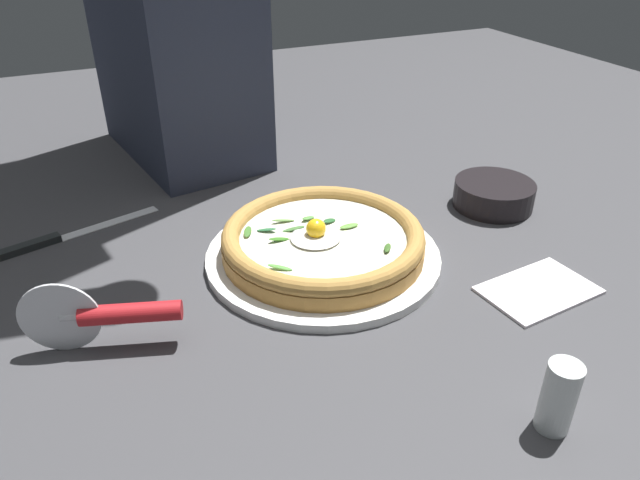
{
  "coord_description": "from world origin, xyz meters",
  "views": [
    {
      "loc": [
        0.28,
        0.59,
        0.43
      ],
      "look_at": [
        0.0,
        -0.02,
        0.03
      ],
      "focal_mm": 33.21,
      "sensor_mm": 36.0,
      "label": 1
    }
  ],
  "objects_px": {
    "side_bowl": "(494,194)",
    "pepper_shaker": "(559,397)",
    "folded_napkin": "(539,289)",
    "pizza_cutter": "(109,315)",
    "table_knife": "(58,238)",
    "pizza": "(320,240)"
  },
  "relations": [
    {
      "from": "table_knife",
      "to": "pizza_cutter",
      "type": "bearing_deg",
      "value": 99.15
    },
    {
      "from": "pizza",
      "to": "pepper_shaker",
      "type": "bearing_deg",
      "value": 102.5
    },
    {
      "from": "pizza_cutter",
      "to": "table_knife",
      "type": "bearing_deg",
      "value": -80.85
    },
    {
      "from": "side_bowl",
      "to": "pizza_cutter",
      "type": "bearing_deg",
      "value": 9.52
    },
    {
      "from": "table_knife",
      "to": "pepper_shaker",
      "type": "xyz_separation_m",
      "value": [
        -0.4,
        0.55,
        0.03
      ]
    },
    {
      "from": "table_knife",
      "to": "folded_napkin",
      "type": "xyz_separation_m",
      "value": [
        -0.54,
        0.38,
        0.0
      ]
    },
    {
      "from": "pizza_cutter",
      "to": "pepper_shaker",
      "type": "bearing_deg",
      "value": 141.14
    },
    {
      "from": "table_knife",
      "to": "pizza",
      "type": "bearing_deg",
      "value": 147.51
    },
    {
      "from": "pizza_cutter",
      "to": "pepper_shaker",
      "type": "xyz_separation_m",
      "value": [
        -0.35,
        0.29,
        -0.01
      ]
    },
    {
      "from": "side_bowl",
      "to": "table_knife",
      "type": "bearing_deg",
      "value": -15.01
    },
    {
      "from": "side_bowl",
      "to": "folded_napkin",
      "type": "relative_size",
      "value": 0.89
    },
    {
      "from": "side_bowl",
      "to": "folded_napkin",
      "type": "xyz_separation_m",
      "value": [
        0.1,
        0.21,
        -0.02
      ]
    },
    {
      "from": "side_bowl",
      "to": "pepper_shaker",
      "type": "distance_m",
      "value": 0.45
    },
    {
      "from": "pizza_cutter",
      "to": "pepper_shaker",
      "type": "relative_size",
      "value": 2.23
    },
    {
      "from": "pepper_shaker",
      "to": "folded_napkin",
      "type": "bearing_deg",
      "value": -129.18
    },
    {
      "from": "pizza",
      "to": "pizza_cutter",
      "type": "distance_m",
      "value": 0.28
    },
    {
      "from": "side_bowl",
      "to": "pepper_shaker",
      "type": "height_order",
      "value": "pepper_shaker"
    },
    {
      "from": "pizza_cutter",
      "to": "folded_napkin",
      "type": "distance_m",
      "value": 0.51
    },
    {
      "from": "pepper_shaker",
      "to": "pizza_cutter",
      "type": "bearing_deg",
      "value": -38.86
    },
    {
      "from": "pizza",
      "to": "pizza_cutter",
      "type": "relative_size",
      "value": 1.63
    },
    {
      "from": "pizza",
      "to": "side_bowl",
      "type": "distance_m",
      "value": 0.32
    },
    {
      "from": "folded_napkin",
      "to": "pepper_shaker",
      "type": "height_order",
      "value": "pepper_shaker"
    }
  ]
}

